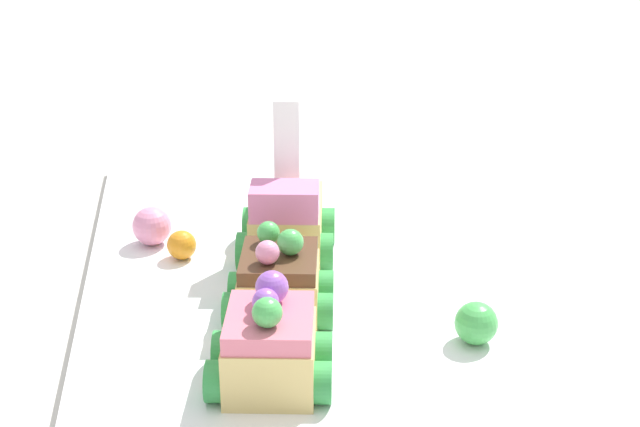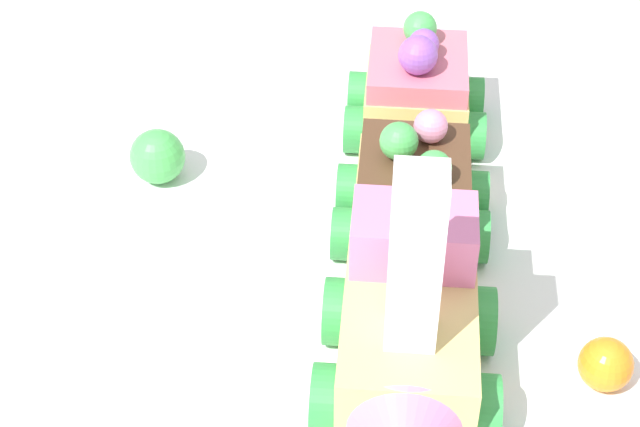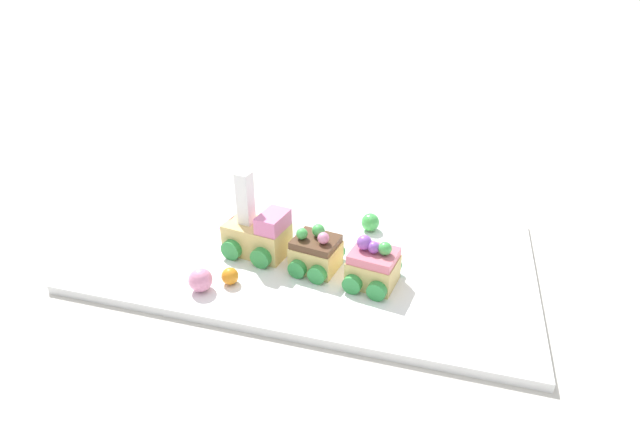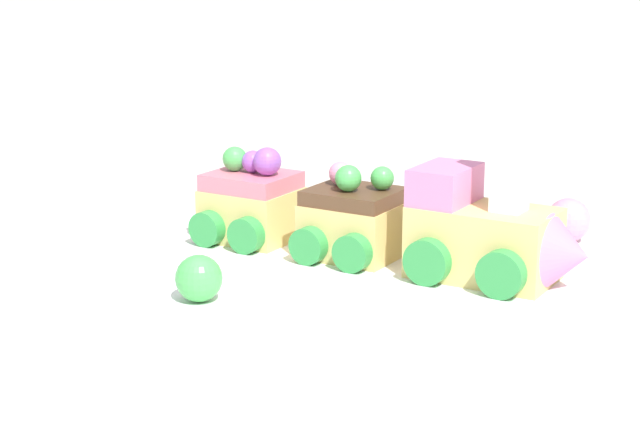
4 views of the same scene
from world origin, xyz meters
The scene contains 8 objects.
ground_plane centered at (0.00, 0.00, 0.00)m, with size 10.00×10.00×0.00m, color beige.
display_board centered at (0.00, 0.00, 0.01)m, with size 0.62×0.35×0.01m, color white.
cake_train_locomotive centered at (0.08, 0.02, 0.04)m, with size 0.12×0.08×0.12m.
cake_car_chocolate centered at (-0.02, 0.04, 0.04)m, with size 0.07×0.08×0.06m.
cake_car_strawberry centered at (-0.10, 0.06, 0.04)m, with size 0.07×0.08×0.07m.
gumball_pink centered at (0.11, 0.13, 0.03)m, with size 0.03×0.03×0.03m, color pink.
gumball_orange centered at (0.08, 0.11, 0.02)m, with size 0.02×0.02×0.02m, color orange.
gumball_green centered at (-0.07, -0.08, 0.03)m, with size 0.03×0.03×0.03m, color #4CBC56.
Camera 1 is at (-0.54, 0.09, 0.31)m, focal length 50.00 mm.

